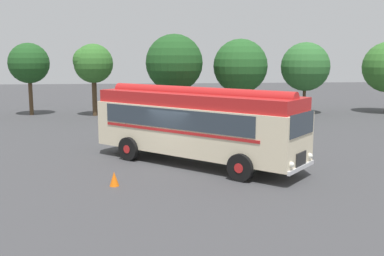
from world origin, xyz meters
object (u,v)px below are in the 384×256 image
Objects in this scene: vintage_bus at (196,122)px; car_near_left at (161,112)px; car_mid_left at (200,112)px; traffic_cone at (114,179)px.

vintage_bus is 12.62m from car_near_left.
traffic_cone is (-5.10, -15.47, -0.57)m from car_mid_left.
vintage_bus is 16.57× the size of traffic_cone.
traffic_cone is (-3.43, -3.18, -1.62)m from vintage_bus.
car_near_left and car_mid_left have the same top height.
vintage_bus is 2.13× the size of car_near_left.
car_mid_left is at bearing 71.77° from traffic_cone.
car_mid_left is at bearing -4.74° from car_near_left.
car_mid_left is (1.67, 12.29, -1.05)m from vintage_bus.
car_near_left is at bearing 95.22° from vintage_bus.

